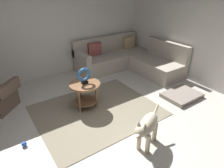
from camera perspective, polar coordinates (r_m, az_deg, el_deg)
ground_plane at (r=3.47m, az=-0.51°, el=-14.58°), size 6.00×6.00×0.10m
wall_back at (r=5.38m, az=-19.18°, el=15.88°), size 6.00×0.12×2.70m
wall_right at (r=4.98m, az=29.56°, el=13.13°), size 0.12×6.00×2.70m
area_rug at (r=3.97m, az=-4.42°, el=-7.60°), size 2.30×1.90×0.01m
sectional_couch at (r=5.76m, az=4.59°, el=6.92°), size 2.20×2.25×0.88m
side_table at (r=3.89m, az=-7.80°, el=-1.48°), size 0.60×0.60×0.54m
torus_sculpture at (r=3.76m, az=-8.07°, el=2.47°), size 0.28×0.08×0.33m
dog_bed_mat at (r=4.65m, az=19.54°, el=-3.08°), size 0.80×0.60×0.09m
dog at (r=3.02m, az=10.18°, el=-12.02°), size 0.79×0.43×0.63m
dog_toy_ball at (r=3.46m, az=-24.11°, el=-15.64°), size 0.08×0.08×0.08m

